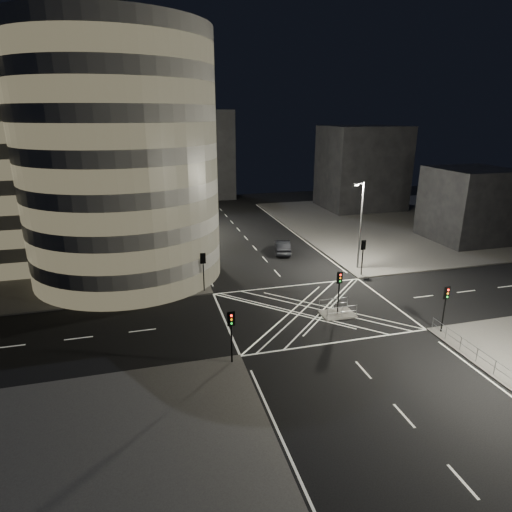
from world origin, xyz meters
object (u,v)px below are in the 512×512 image
object	(u,v)px
street_lamp_left_near	(189,227)
street_lamp_right_far	(360,223)
traffic_signal_nl	(231,328)
traffic_signal_fr	(363,251)
central_island	(337,314)
traffic_signal_fl	(203,265)
sedan	(282,247)
traffic_signal_nr	(446,301)
street_lamp_left_far	(175,197)
traffic_signal_island	(339,285)

from	to	relation	value
street_lamp_left_near	street_lamp_right_far	world-z (taller)	same
traffic_signal_nl	traffic_signal_fr	world-z (taller)	same
central_island	traffic_signal_fl	bearing A→B (deg)	142.46
central_island	sedan	distance (m)	18.49
street_lamp_right_far	traffic_signal_nr	bearing A→B (deg)	-92.30
street_lamp_left_near	street_lamp_left_far	bearing A→B (deg)	90.00
central_island	traffic_signal_nl	size ratio (longest dim) A/B	0.75
traffic_signal_nl	street_lamp_right_far	bearing A→B (deg)	40.91
traffic_signal_fl	street_lamp_left_near	distance (m)	5.86
central_island	traffic_signal_fr	xyz separation A→B (m)	(6.80, 8.30, 2.84)
traffic_signal_nl	street_lamp_left_far	distance (m)	36.90
traffic_signal_fr	traffic_signal_island	bearing A→B (deg)	-129.33
central_island	street_lamp_right_far	world-z (taller)	street_lamp_right_far
traffic_signal_fl	traffic_signal_nr	size ratio (longest dim) A/B	1.00
traffic_signal_nl	sedan	bearing A→B (deg)	63.77
traffic_signal_island	street_lamp_right_far	distance (m)	13.13
street_lamp_right_far	sedan	xyz separation A→B (m)	(-6.53, 7.95, -4.68)
street_lamp_left_far	street_lamp_right_far	size ratio (longest dim) A/B	1.00
traffic_signal_nr	street_lamp_left_far	size ratio (longest dim) A/B	0.40
street_lamp_left_near	street_lamp_left_far	distance (m)	18.00
traffic_signal_island	traffic_signal_nl	bearing A→B (deg)	-153.86
traffic_signal_island	sedan	distance (m)	18.59
traffic_signal_nr	street_lamp_left_far	xyz separation A→B (m)	(-18.24, 36.80, 2.63)
traffic_signal_nl	sedan	xyz separation A→B (m)	(11.70, 23.75, -2.06)
sedan	traffic_signal_island	bearing A→B (deg)	100.98
traffic_signal_fr	street_lamp_left_near	xyz separation A→B (m)	(-18.24, 5.20, 2.63)
central_island	traffic_signal_island	world-z (taller)	traffic_signal_island
traffic_signal_nr	traffic_signal_island	xyz separation A→B (m)	(-6.80, 5.30, 0.00)
central_island	traffic_signal_nr	bearing A→B (deg)	-37.93
traffic_signal_nl	traffic_signal_nr	size ratio (longest dim) A/B	1.00
traffic_signal_nl	traffic_signal_nr	distance (m)	17.60
traffic_signal_nl	traffic_signal_nr	world-z (taller)	same
traffic_signal_nr	street_lamp_right_far	bearing A→B (deg)	87.70
street_lamp_left_far	street_lamp_right_far	bearing A→B (deg)	-48.06
traffic_signal_fl	traffic_signal_nl	world-z (taller)	same
traffic_signal_fr	traffic_signal_island	world-z (taller)	same
traffic_signal_fr	traffic_signal_fl	bearing A→B (deg)	180.00
traffic_signal_fr	traffic_signal_island	size ratio (longest dim) A/B	1.00
street_lamp_left_near	traffic_signal_island	bearing A→B (deg)	-49.73
street_lamp_right_far	sedan	bearing A→B (deg)	129.40
central_island	traffic_signal_nl	world-z (taller)	traffic_signal_nl
sedan	traffic_signal_fl	bearing A→B (deg)	54.72
traffic_signal_fl	traffic_signal_nl	distance (m)	13.60
central_island	traffic_signal_nr	distance (m)	9.08
street_lamp_left_far	sedan	world-z (taller)	street_lamp_left_far
street_lamp_left_near	sedan	size ratio (longest dim) A/B	1.93
traffic_signal_nr	traffic_signal_island	bearing A→B (deg)	142.07
traffic_signal_island	street_lamp_left_far	world-z (taller)	street_lamp_left_far
traffic_signal_nr	street_lamp_left_near	xyz separation A→B (m)	(-18.24, 18.80, 2.63)
sedan	street_lamp_left_far	bearing A→B (deg)	-32.81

